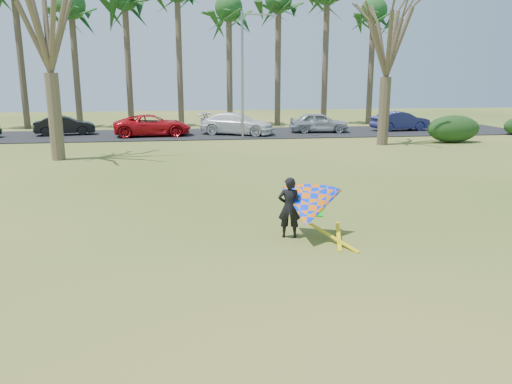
{
  "coord_description": "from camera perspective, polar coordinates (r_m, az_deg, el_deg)",
  "views": [
    {
      "loc": [
        -1.81,
        -10.55,
        4.06
      ],
      "look_at": [
        0.0,
        2.0,
        1.1
      ],
      "focal_mm": 35.0,
      "sensor_mm": 36.0,
      "label": 1
    }
  ],
  "objects": [
    {
      "name": "car_1",
      "position": [
        37.06,
        -21.0,
        7.11
      ],
      "size": [
        4.13,
        2.01,
        1.3
      ],
      "primitive_type": "imported",
      "rotation": [
        0.0,
        0.0,
        1.73
      ],
      "color": "black",
      "rests_on": "parking_strip"
    },
    {
      "name": "car_4",
      "position": [
        36.61,
        7.2,
        7.9
      ],
      "size": [
        4.33,
        2.05,
        1.43
      ],
      "primitive_type": "imported",
      "rotation": [
        0.0,
        0.0,
        1.48
      ],
      "color": "#9A9FA6",
      "rests_on": "parking_strip"
    },
    {
      "name": "car_5",
      "position": [
        39.04,
        16.16,
        7.8
      ],
      "size": [
        4.41,
        1.89,
        1.41
      ],
      "primitive_type": "imported",
      "rotation": [
        0.0,
        0.0,
        1.66
      ],
      "color": "#1B1E51",
      "rests_on": "parking_strip"
    },
    {
      "name": "hedge_near",
      "position": [
        33.48,
        21.63,
        6.72
      ],
      "size": [
        3.38,
        1.53,
        1.69
      ],
      "primitive_type": "ellipsoid",
      "color": "#163413",
      "rests_on": "ground"
    },
    {
      "name": "streetlight",
      "position": [
        32.79,
        -1.29,
        13.86
      ],
      "size": [
        2.28,
        0.18,
        8.0
      ],
      "color": "gray",
      "rests_on": "ground"
    },
    {
      "name": "car_2",
      "position": [
        34.86,
        -11.74,
        7.48
      ],
      "size": [
        5.33,
        2.76,
        1.43
      ],
      "primitive_type": "imported",
      "rotation": [
        0.0,
        0.0,
        1.64
      ],
      "color": "red",
      "rests_on": "parking_strip"
    },
    {
      "name": "palm_6",
      "position": [
        42.03,
        -3.13,
        20.11
      ],
      "size": [
        4.84,
        4.84,
        10.84
      ],
      "color": "brown",
      "rests_on": "ground"
    },
    {
      "name": "palm_7",
      "position": [
        42.67,
        2.59,
        20.94
      ],
      "size": [
        4.84,
        4.84,
        11.54
      ],
      "color": "#4C3C2D",
      "rests_on": "ground"
    },
    {
      "name": "car_3",
      "position": [
        35.05,
        -2.2,
        7.83
      ],
      "size": [
        5.6,
        4.02,
        1.51
      ],
      "primitive_type": "imported",
      "rotation": [
        0.0,
        0.0,
        1.16
      ],
      "color": "white",
      "rests_on": "parking_strip"
    },
    {
      "name": "palm_3",
      "position": [
        42.65,
        -20.4,
        19.25
      ],
      "size": [
        4.84,
        4.84,
        10.84
      ],
      "color": "#4B3D2D",
      "rests_on": "ground"
    },
    {
      "name": "palm_9",
      "position": [
        44.74,
        13.31,
        19.38
      ],
      "size": [
        4.84,
        4.84,
        10.84
      ],
      "color": "brown",
      "rests_on": "ground"
    },
    {
      "name": "bare_tree_left",
      "position": [
        26.44,
        -22.92,
        18.37
      ],
      "size": [
        6.6,
        6.6,
        9.7
      ],
      "color": "brown",
      "rests_on": "ground"
    },
    {
      "name": "bare_tree_right",
      "position": [
        30.99,
        14.92,
        17.37
      ],
      "size": [
        6.27,
        6.27,
        9.21
      ],
      "color": "#493B2C",
      "rests_on": "ground"
    },
    {
      "name": "ground",
      "position": [
        11.45,
        1.44,
        -7.64
      ],
      "size": [
        100.0,
        100.0,
        0.0
      ],
      "primitive_type": "plane",
      "color": "#2C5913",
      "rests_on": "ground"
    },
    {
      "name": "parking_strip",
      "position": [
        35.82,
        -5.29,
        6.64
      ],
      "size": [
        46.0,
        7.0,
        0.06
      ],
      "primitive_type": "cube",
      "color": "black",
      "rests_on": "ground"
    },
    {
      "name": "kite_flyer",
      "position": [
        12.59,
        5.88,
        -1.74
      ],
      "size": [
        2.13,
        2.39,
        2.02
      ],
      "color": "black",
      "rests_on": "ground"
    }
  ]
}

